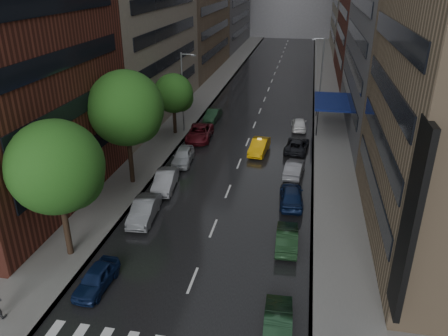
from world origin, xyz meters
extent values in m
plane|color=gray|center=(0.00, 0.00, 0.00)|extent=(220.00, 220.00, 0.00)
cube|color=black|center=(0.00, 50.00, 0.01)|extent=(14.00, 140.00, 0.01)
cube|color=gray|center=(-9.00, 50.00, 0.07)|extent=(4.00, 140.00, 0.15)
cube|color=gray|center=(9.00, 50.00, 0.07)|extent=(4.00, 140.00, 0.15)
cube|color=maroon|center=(-15.00, 12.00, 13.00)|extent=(8.00, 20.00, 26.00)
cube|color=#937A5B|center=(-15.00, 64.00, 11.00)|extent=(8.00, 28.00, 22.00)
cube|color=slate|center=(15.00, 36.00, 12.00)|extent=(8.00, 28.00, 24.00)
cube|color=black|center=(11.10, 2.00, 6.50)|extent=(0.30, 2.20, 10.00)
cylinder|color=#382619|center=(-8.60, 5.03, 2.56)|extent=(0.40, 0.40, 5.12)
sphere|color=#1E5116|center=(-8.60, 5.03, 6.39)|extent=(5.85, 5.85, 5.85)
cylinder|color=#382619|center=(-8.60, 16.00, 2.75)|extent=(0.40, 0.40, 5.51)
sphere|color=#1E5116|center=(-8.60, 16.00, 6.88)|extent=(6.29, 6.29, 6.29)
cylinder|color=#382619|center=(-8.60, 29.09, 1.92)|extent=(0.40, 0.40, 3.84)
sphere|color=#1E5116|center=(-8.60, 29.09, 4.80)|extent=(4.39, 4.39, 4.39)
imported|color=#F2AB0C|center=(1.60, 25.11, 0.74)|extent=(1.98, 4.59, 1.47)
imported|color=#0D1A3E|center=(-5.40, 2.32, 0.66)|extent=(1.71, 3.93, 1.32)
imported|color=slate|center=(-5.40, 10.32, 0.76)|extent=(1.98, 4.73, 1.52)
imported|color=#979AA0|center=(-5.40, 15.49, 0.76)|extent=(2.09, 4.78, 1.53)
imported|color=#A9AEB2|center=(-5.40, 21.13, 0.76)|extent=(2.18, 4.60, 1.52)
imported|color=#5B121A|center=(-5.40, 27.87, 0.78)|extent=(2.96, 5.75, 1.55)
imported|color=black|center=(-5.40, 34.87, 0.69)|extent=(1.73, 4.29, 1.39)
imported|color=black|center=(5.40, 0.83, 0.68)|extent=(1.60, 4.17, 1.36)
imported|color=#16311A|center=(5.40, 8.74, 0.69)|extent=(1.58, 4.20, 1.37)
imported|color=#0D1B3D|center=(5.40, 14.78, 0.79)|extent=(2.15, 4.72, 1.57)
imported|color=slate|center=(5.40, 20.34, 0.71)|extent=(1.95, 4.46, 1.43)
imported|color=black|center=(5.40, 26.40, 0.66)|extent=(2.67, 4.97, 1.33)
imported|color=white|center=(5.40, 33.34, 0.71)|extent=(1.91, 4.27, 1.43)
cylinder|color=gray|center=(-7.80, 30.00, 4.65)|extent=(0.18, 0.18, 9.00)
cube|color=gray|center=(-6.40, 30.00, 8.85)|extent=(0.50, 0.22, 0.16)
cylinder|color=gray|center=(7.80, 45.00, 4.65)|extent=(0.18, 0.18, 9.00)
cube|color=gray|center=(6.40, 45.00, 8.85)|extent=(0.50, 0.22, 0.16)
cube|color=navy|center=(9.00, 35.00, 3.15)|extent=(4.00, 8.00, 0.25)
cylinder|color=black|center=(7.40, 31.20, 1.65)|extent=(0.12, 0.12, 3.00)
cylinder|color=black|center=(7.40, 38.80, 1.65)|extent=(0.12, 0.12, 3.00)
camera|label=1|loc=(5.90, -16.65, 17.17)|focal=35.00mm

